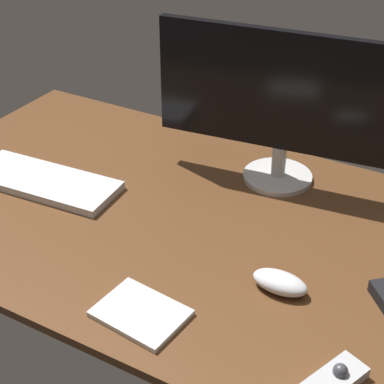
{
  "coord_description": "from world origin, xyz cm",
  "views": [
    {
      "loc": [
        61.96,
        -100.64,
        84.39
      ],
      "look_at": [
        3.75,
        2.44,
        8.0
      ],
      "focal_mm": 58.71,
      "sensor_mm": 36.0,
      "label": 1
    }
  ],
  "objects_px": {
    "computer_mouse": "(280,282)",
    "notepad": "(141,313)",
    "keyboard": "(44,182)",
    "monitor": "(284,101)"
  },
  "relations": [
    {
      "from": "keyboard",
      "to": "notepad",
      "type": "height_order",
      "value": "keyboard"
    },
    {
      "from": "computer_mouse",
      "to": "notepad",
      "type": "height_order",
      "value": "computer_mouse"
    },
    {
      "from": "monitor",
      "to": "keyboard",
      "type": "xyz_separation_m",
      "value": [
        -0.49,
        -0.31,
        -0.2
      ]
    },
    {
      "from": "keyboard",
      "to": "notepad",
      "type": "bearing_deg",
      "value": -34.15
    },
    {
      "from": "monitor",
      "to": "notepad",
      "type": "height_order",
      "value": "monitor"
    },
    {
      "from": "keyboard",
      "to": "computer_mouse",
      "type": "height_order",
      "value": "computer_mouse"
    },
    {
      "from": "monitor",
      "to": "computer_mouse",
      "type": "distance_m",
      "value": 0.46
    },
    {
      "from": "monitor",
      "to": "computer_mouse",
      "type": "bearing_deg",
      "value": -73.44
    },
    {
      "from": "keyboard",
      "to": "notepad",
      "type": "distance_m",
      "value": 0.53
    },
    {
      "from": "monitor",
      "to": "keyboard",
      "type": "distance_m",
      "value": 0.61
    }
  ]
}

